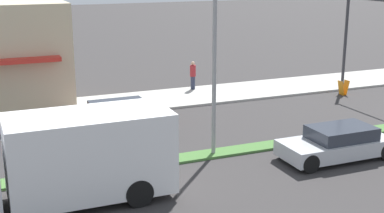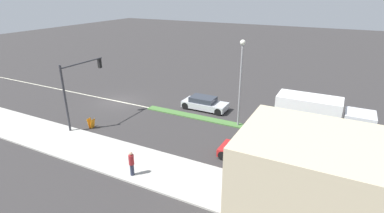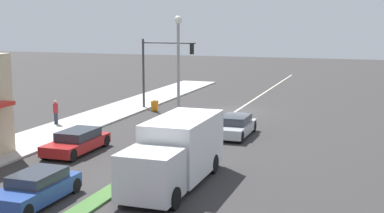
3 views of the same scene
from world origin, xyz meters
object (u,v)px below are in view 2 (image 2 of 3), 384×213
delivery_truck (319,114)px  sedan_silver (204,103)px  street_lamp (241,73)px  hatchback_red (251,153)px  warning_aframe_sign (91,123)px  pedestrian (132,163)px  traffic_signal_main (77,83)px  coupe_blue (379,161)px

delivery_truck → sedan_silver: (0.00, -10.49, -0.84)m
street_lamp → hatchback_red: street_lamp is taller
warning_aframe_sign → pedestrian: bearing=61.3°
street_lamp → pedestrian: size_ratio=4.42×
traffic_signal_main → hatchback_red: traffic_signal_main is taller
hatchback_red → pedestrian: bearing=-49.0°
street_lamp → warning_aframe_sign: street_lamp is taller
delivery_truck → hatchback_red: delivery_truck is taller
traffic_signal_main → warning_aframe_sign: size_ratio=6.69×
sedan_silver → delivery_truck: bearing=90.0°
hatchback_red → coupe_blue: bearing=109.7°
street_lamp → delivery_truck: 7.39m
pedestrian → delivery_truck: bearing=142.3°
hatchback_red → sedan_silver: (-7.20, -6.94, 0.02)m
street_lamp → hatchback_red: size_ratio=1.63×
traffic_signal_main → hatchback_red: size_ratio=1.24×
coupe_blue → traffic_signal_main: bearing=-80.1°
street_lamp → coupe_blue: size_ratio=1.75×
street_lamp → hatchback_red: 7.04m
pedestrian → warning_aframe_sign: pedestrian is taller
warning_aframe_sign → sedan_silver: 10.79m
street_lamp → sedan_silver: 6.34m
traffic_signal_main → sedan_silver: 11.90m
traffic_signal_main → delivery_truck: (-8.32, 18.34, -2.43)m
pedestrian → coupe_blue: 16.13m
warning_aframe_sign → sedan_silver: size_ratio=0.19×
pedestrian → street_lamp: bearing=161.5°
street_lamp → delivery_truck: bearing=109.5°
coupe_blue → sedan_silver: 15.38m
traffic_signal_main → street_lamp: bearing=116.8°
warning_aframe_sign → coupe_blue: coupe_blue is taller
delivery_truck → pedestrian: bearing=-37.7°
warning_aframe_sign → delivery_truck: (-8.35, 17.31, 1.04)m
coupe_blue → sedan_silver: (-4.40, -14.74, 0.01)m
sedan_silver → street_lamp: bearing=62.7°
pedestrian → hatchback_red: pedestrian is taller
coupe_blue → delivery_truck: bearing=-136.0°
traffic_signal_main → delivery_truck: bearing=114.4°
delivery_truck → hatchback_red: size_ratio=1.65×
pedestrian → coupe_blue: size_ratio=0.40×
coupe_blue → sedan_silver: size_ratio=0.95×
street_lamp → coupe_blue: bearing=78.1°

